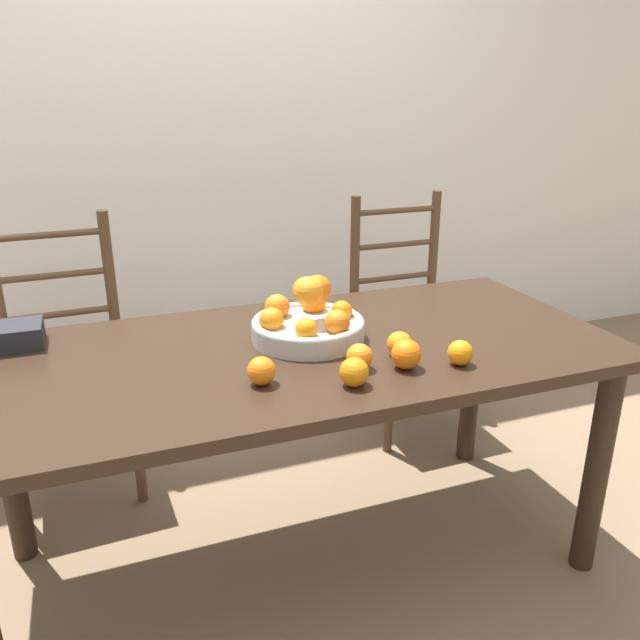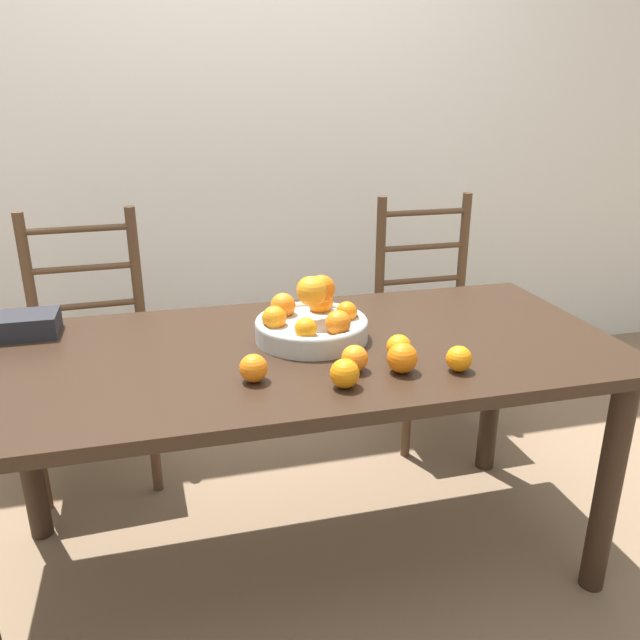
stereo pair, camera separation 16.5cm
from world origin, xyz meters
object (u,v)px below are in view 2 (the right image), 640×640
object	(u,v)px
orange_loose_0	(345,373)
chair_right	(432,323)
fruit_bowl	(312,320)
orange_loose_5	(459,359)
orange_loose_4	(355,358)
orange_loose_2	(399,347)
orange_loose_3	(402,358)
chair_left	(91,354)
book_stack	(26,325)
orange_loose_1	(253,368)

from	to	relation	value
orange_loose_0	chair_right	world-z (taller)	chair_right
fruit_bowl	orange_loose_5	distance (m)	0.43
fruit_bowl	orange_loose_4	world-z (taller)	fruit_bowl
orange_loose_2	chair_right	distance (m)	1.02
orange_loose_0	orange_loose_3	distance (m)	0.17
orange_loose_5	chair_left	bearing A→B (deg)	135.91
orange_loose_2	book_stack	distance (m)	1.07
orange_loose_0	orange_loose_1	world-z (taller)	orange_loose_0
orange_loose_0	orange_loose_4	world-z (taller)	orange_loose_0
orange_loose_2	orange_loose_4	distance (m)	0.14
orange_loose_1	orange_loose_5	distance (m)	0.51
orange_loose_2	chair_right	bearing A→B (deg)	59.97
orange_loose_4	chair_left	world-z (taller)	chair_left
fruit_bowl	orange_loose_2	distance (m)	0.27
orange_loose_3	chair_left	size ratio (longest dim) A/B	0.08
orange_loose_1	orange_loose_4	distance (m)	0.25
orange_loose_4	chair_left	xyz separation A→B (m)	(-0.73, 0.89, -0.28)
orange_loose_0	orange_loose_1	distance (m)	0.22
fruit_bowl	chair_left	world-z (taller)	chair_left
fruit_bowl	orange_loose_5	bearing A→B (deg)	-44.80
fruit_bowl	orange_loose_1	bearing A→B (deg)	-130.49
orange_loose_1	chair_right	distance (m)	1.28
chair_right	book_stack	distance (m)	1.55
orange_loose_0	orange_loose_5	size ratio (longest dim) A/B	1.09
orange_loose_1	chair_left	xyz separation A→B (m)	(-0.48, 0.89, -0.28)
fruit_bowl	chair_left	size ratio (longest dim) A/B	0.32
orange_loose_0	book_stack	bearing A→B (deg)	145.08
chair_left	book_stack	bearing A→B (deg)	-106.93
fruit_bowl	chair_right	size ratio (longest dim) A/B	0.32
orange_loose_5	chair_right	xyz separation A→B (m)	(0.37, 0.96, -0.28)
orange_loose_3	chair_left	bearing A→B (deg)	132.35
fruit_bowl	chair_right	distance (m)	0.99
fruit_bowl	orange_loose_2	bearing A→B (deg)	-46.27
chair_left	fruit_bowl	bearing A→B (deg)	-46.28
orange_loose_0	orange_loose_1	xyz separation A→B (m)	(-0.20, 0.09, -0.00)
book_stack	chair_right	bearing A→B (deg)	16.02
orange_loose_2	chair_left	xyz separation A→B (m)	(-0.87, 0.85, -0.28)
orange_loose_1	book_stack	bearing A→B (deg)	141.50
orange_loose_3	chair_left	xyz separation A→B (m)	(-0.85, 0.93, -0.29)
orange_loose_4	book_stack	size ratio (longest dim) A/B	0.38
orange_loose_4	orange_loose_5	size ratio (longest dim) A/B	1.04
orange_loose_4	chair_right	bearing A→B (deg)	54.97
orange_loose_0	book_stack	distance (m)	0.97
orange_loose_2	orange_loose_3	world-z (taller)	orange_loose_3
orange_loose_2	orange_loose_4	world-z (taller)	orange_loose_4
orange_loose_3	orange_loose_4	bearing A→B (deg)	161.96
chair_right	orange_loose_4	bearing A→B (deg)	-125.44
orange_loose_5	chair_left	xyz separation A→B (m)	(-0.99, 0.96, -0.28)
chair_right	fruit_bowl	bearing A→B (deg)	-136.50
orange_loose_5	orange_loose_0	bearing A→B (deg)	-176.64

